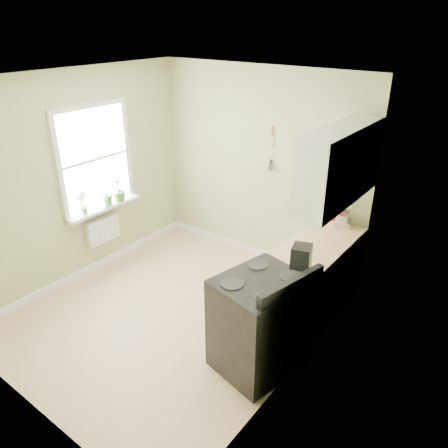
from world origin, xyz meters
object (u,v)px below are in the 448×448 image
Objects in this scene: coffee_maker at (301,261)px; stand_mixer at (345,212)px; stove at (260,323)px; kettle at (324,212)px.

stand_mixer is at bearing 95.11° from coffee_maker.
stove is 2.96× the size of stand_mixer.
stand_mixer is 1.20× the size of coffee_maker.
stove is at bearing -82.80° from kettle.
stand_mixer is (0.04, 1.82, 0.56)m from stove.
stove is at bearing -91.24° from stand_mixer.
kettle is (-0.23, 1.81, 0.48)m from stove.
coffee_maker is at bearing -84.89° from stand_mixer.
stand_mixer reaches higher than stove.
stove reaches higher than kettle.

